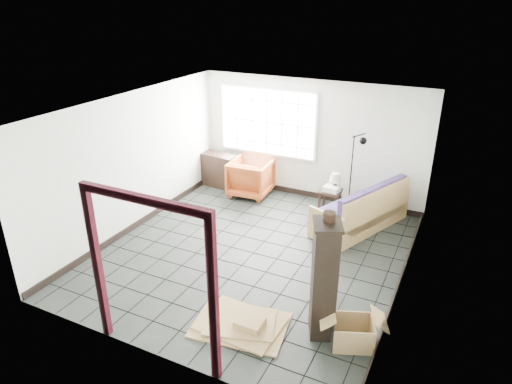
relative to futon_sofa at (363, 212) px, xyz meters
The scene contains 15 objects.
ground 2.33m from the futon_sofa, 129.63° to the right, with size 5.50×5.50×0.00m, color black.
room_shell 2.65m from the futon_sofa, 130.09° to the right, with size 5.02×5.52×2.61m.
window_panel 2.92m from the futon_sofa, 159.43° to the left, with size 2.32×0.08×1.52m.
doorway_trim 4.82m from the futon_sofa, 108.18° to the right, with size 1.80×0.08×2.20m.
futon_sofa is the anchor object (origin of this frame).
armchair 2.71m from the futon_sofa, 169.78° to the left, with size 0.87×0.81×0.89m, color #984616.
side_table 0.90m from the futon_sofa, 151.73° to the left, with size 0.45×0.45×0.48m.
table_lamp 0.96m from the futon_sofa, 146.13° to the left, with size 0.27×0.27×0.36m.
projector 0.87m from the futon_sofa, 153.58° to the left, with size 0.34×0.28×0.11m.
floor_lamp 0.88m from the futon_sofa, 122.14° to the left, with size 0.47×0.41×1.75m.
console_shelf 3.67m from the futon_sofa, behind, with size 1.04×0.50×0.78m.
tall_shelf 3.24m from the futon_sofa, 85.55° to the right, with size 0.50×0.55×1.66m.
pot 3.44m from the futon_sofa, 85.56° to the right, with size 0.16×0.16×0.12m.
open_box 3.31m from the futon_sofa, 78.11° to the right, with size 0.95×0.70×0.48m.
cardboard_pile 3.66m from the futon_sofa, 101.92° to the right, with size 1.38×1.08×0.18m.
Camera 1 is at (3.09, -6.20, 4.21)m, focal length 32.00 mm.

